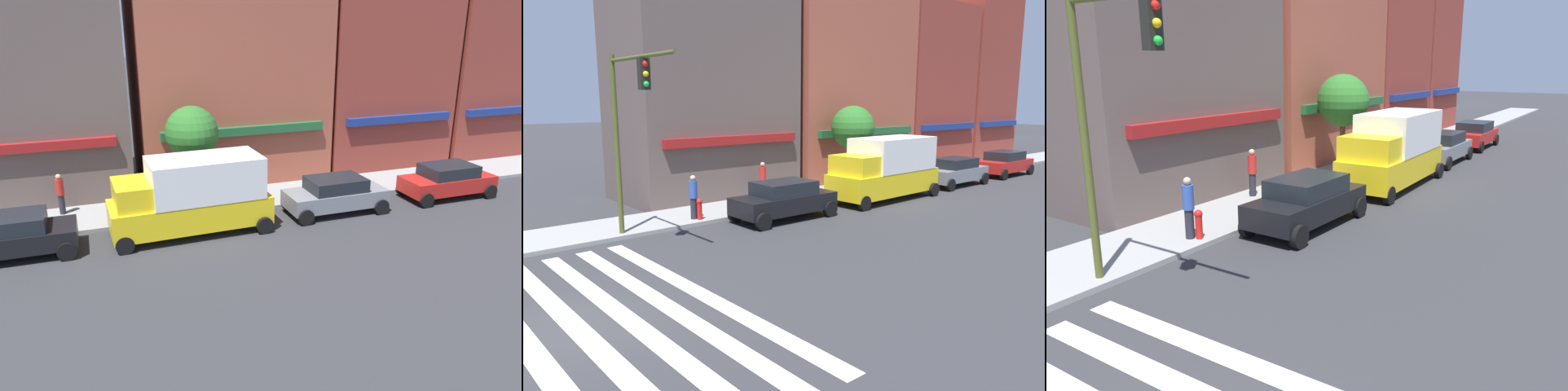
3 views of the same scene
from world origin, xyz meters
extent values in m
cube|color=brown|center=(10.53, 11.50, 5.89)|extent=(8.63, 5.00, 11.78)
cube|color=maroon|center=(10.53, 8.85, 3.00)|extent=(7.34, 0.30, 0.40)
cube|color=#9E4C38|center=(20.14, 11.50, 6.26)|extent=(9.46, 5.00, 12.52)
cube|color=#1E592D|center=(20.14, 8.85, 3.00)|extent=(8.04, 0.30, 0.40)
cube|color=maroon|center=(28.76, 11.50, 5.71)|extent=(7.35, 5.00, 11.42)
cube|color=navy|center=(28.76, 8.85, 3.00)|extent=(6.25, 0.30, 0.40)
cube|color=maroon|center=(35.89, 11.50, 7.46)|extent=(6.26, 5.00, 14.91)
cube|color=navy|center=(35.89, 8.85, 3.00)|extent=(5.32, 0.30, 0.40)
cylinder|color=#474C1E|center=(3.81, 6.40, 3.18)|extent=(0.18, 0.18, 6.36)
cube|color=black|center=(3.81, 4.01, 5.64)|extent=(0.32, 0.24, 0.95)
sphere|color=red|center=(3.81, 3.88, 5.93)|extent=(0.18, 0.18, 0.18)
sphere|color=#EAAD14|center=(3.81, 3.88, 5.63)|extent=(0.18, 0.18, 0.18)
sphere|color=green|center=(3.81, 3.88, 5.33)|extent=(0.18, 0.18, 0.18)
cube|color=black|center=(10.03, 4.70, 0.69)|extent=(4.43, 1.88, 0.70)
cube|color=black|center=(10.03, 4.70, 1.31)|extent=(2.45, 1.70, 0.55)
cylinder|color=black|center=(8.24, 5.60, 0.34)|extent=(0.68, 0.22, 0.68)
cylinder|color=black|center=(8.24, 3.80, 0.34)|extent=(0.68, 0.22, 0.68)
cylinder|color=black|center=(11.82, 5.60, 0.34)|extent=(0.68, 0.22, 0.68)
cylinder|color=black|center=(11.82, 3.80, 0.34)|extent=(0.68, 0.22, 0.68)
cube|color=yellow|center=(16.48, 4.70, 0.89)|extent=(6.25, 2.35, 1.10)
cube|color=silver|center=(17.10, 4.70, 2.24)|extent=(4.39, 2.31, 1.60)
cube|color=yellow|center=(14.50, 4.70, 1.89)|extent=(1.79, 2.13, 0.90)
cylinder|color=black|center=(13.79, 5.80, 0.34)|extent=(0.68, 0.22, 0.68)
cylinder|color=black|center=(13.79, 3.60, 0.34)|extent=(0.68, 0.22, 0.68)
cylinder|color=black|center=(19.17, 5.80, 0.34)|extent=(0.68, 0.22, 0.68)
cylinder|color=black|center=(19.17, 3.60, 0.34)|extent=(0.68, 0.22, 0.68)
cube|color=slate|center=(22.85, 4.70, 0.69)|extent=(4.40, 1.81, 0.70)
cube|color=black|center=(22.85, 4.70, 1.31)|extent=(2.42, 1.66, 0.55)
cylinder|color=black|center=(21.06, 5.60, 0.34)|extent=(0.68, 0.22, 0.68)
cylinder|color=black|center=(21.06, 3.80, 0.34)|extent=(0.68, 0.22, 0.68)
cylinder|color=black|center=(24.64, 5.60, 0.34)|extent=(0.68, 0.22, 0.68)
cylinder|color=black|center=(24.64, 3.80, 0.34)|extent=(0.68, 0.22, 0.68)
cube|color=#B21E19|center=(28.79, 4.70, 0.69)|extent=(4.40, 1.80, 0.70)
cube|color=black|center=(28.79, 4.70, 1.31)|extent=(2.42, 1.66, 0.55)
cylinder|color=black|center=(27.00, 5.60, 0.34)|extent=(0.68, 0.22, 0.68)
cylinder|color=black|center=(27.00, 3.80, 0.34)|extent=(0.68, 0.22, 0.68)
cylinder|color=black|center=(30.58, 5.60, 0.34)|extent=(0.68, 0.22, 0.68)
cylinder|color=black|center=(30.58, 3.80, 0.34)|extent=(0.68, 0.22, 0.68)
cylinder|color=#23232D|center=(11.67, 8.20, 0.57)|extent=(0.26, 0.26, 0.85)
cylinder|color=red|center=(11.67, 8.20, 1.35)|extent=(0.32, 0.32, 0.70)
sphere|color=tan|center=(11.67, 8.20, 1.81)|extent=(0.22, 0.22, 0.22)
cylinder|color=#23232D|center=(6.92, 6.64, 0.57)|extent=(0.26, 0.26, 0.85)
cylinder|color=#2D4C9E|center=(6.92, 6.64, 1.35)|extent=(0.32, 0.32, 0.70)
sphere|color=tan|center=(6.92, 6.64, 1.81)|extent=(0.22, 0.22, 0.22)
cylinder|color=red|center=(7.04, 6.40, 0.47)|extent=(0.20, 0.20, 0.65)
sphere|color=red|center=(7.04, 6.40, 0.87)|extent=(0.24, 0.24, 0.24)
cylinder|color=brown|center=(17.26, 7.50, 1.37)|extent=(0.24, 0.24, 2.44)
sphere|color=#286623|center=(17.26, 7.50, 3.40)|extent=(2.31, 2.31, 2.31)
camera|label=1|loc=(12.67, -13.71, 8.14)|focal=35.00mm
camera|label=2|loc=(-3.26, -10.84, 4.88)|focal=35.00mm
camera|label=3|loc=(-2.73, -3.57, 4.90)|focal=35.00mm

